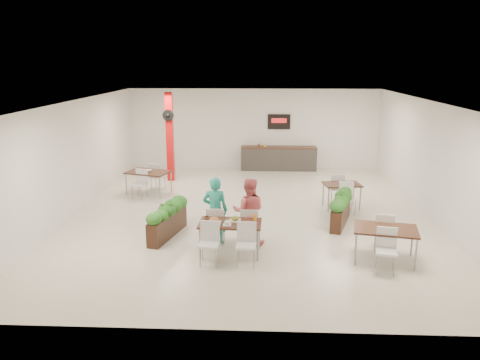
# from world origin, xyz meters

# --- Properties ---
(ground) EXTENTS (12.00, 12.00, 0.00)m
(ground) POSITION_xyz_m (0.00, 0.00, 0.00)
(ground) COLOR beige
(ground) RESTS_ON ground
(room_shell) EXTENTS (10.10, 12.10, 3.22)m
(room_shell) POSITION_xyz_m (0.00, 0.00, 2.01)
(room_shell) COLOR white
(room_shell) RESTS_ON ground
(red_column) EXTENTS (0.40, 0.41, 3.20)m
(red_column) POSITION_xyz_m (-3.00, 3.79, 1.64)
(red_column) COLOR red
(red_column) RESTS_ON ground
(service_counter) EXTENTS (3.00, 0.64, 2.20)m
(service_counter) POSITION_xyz_m (1.00, 5.65, 0.49)
(service_counter) COLOR #312E2C
(service_counter) RESTS_ON ground
(main_table) EXTENTS (1.43, 1.66, 0.92)m
(main_table) POSITION_xyz_m (-0.40, -2.87, 0.64)
(main_table) COLOR black
(main_table) RESTS_ON ground
(diner_man) EXTENTS (0.61, 0.41, 1.63)m
(diner_man) POSITION_xyz_m (-0.79, -2.22, 0.82)
(diner_man) COLOR teal
(diner_man) RESTS_ON ground
(diner_woman) EXTENTS (0.81, 0.64, 1.61)m
(diner_woman) POSITION_xyz_m (0.01, -2.22, 0.81)
(diner_woman) COLOR #E6666D
(diner_woman) RESTS_ON ground
(planter_left) EXTENTS (0.75, 1.81, 0.96)m
(planter_left) POSITION_xyz_m (-2.03, -1.85, 0.50)
(planter_left) COLOR black
(planter_left) RESTS_ON ground
(planter_right) EXTENTS (0.83, 1.74, 0.94)m
(planter_right) POSITION_xyz_m (2.44, -0.74, 0.49)
(planter_right) COLOR black
(planter_right) RESTS_ON ground
(side_table_a) EXTENTS (1.56, 1.67, 0.92)m
(side_table_a) POSITION_xyz_m (-3.40, 1.98, 0.64)
(side_table_a) COLOR black
(side_table_a) RESTS_ON ground
(side_table_b) EXTENTS (1.16, 1.66, 0.92)m
(side_table_b) POSITION_xyz_m (2.69, 0.68, 0.62)
(side_table_b) COLOR black
(side_table_b) RESTS_ON ground
(side_table_c) EXTENTS (1.49, 1.67, 0.92)m
(side_table_c) POSITION_xyz_m (3.01, -3.09, 0.64)
(side_table_c) COLOR black
(side_table_c) RESTS_ON ground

